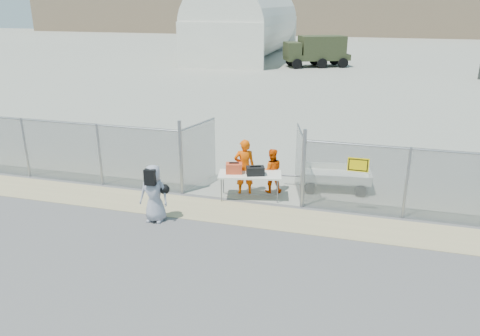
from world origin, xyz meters
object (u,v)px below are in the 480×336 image
(security_worker_left, at_px, (244,167))
(utility_trailer, at_px, (335,178))
(visitor, at_px, (154,193))
(security_worker_right, at_px, (271,171))
(folding_table, at_px, (250,186))

(security_worker_left, distance_m, utility_trailer, 3.19)
(security_worker_left, bearing_deg, visitor, 33.29)
(security_worker_left, height_order, security_worker_right, security_worker_left)
(security_worker_right, bearing_deg, folding_table, 34.26)
(folding_table, relative_size, security_worker_left, 1.07)
(security_worker_left, relative_size, utility_trailer, 0.62)
(folding_table, xyz_separation_m, security_worker_right, (0.56, 0.73, 0.33))
(folding_table, xyz_separation_m, security_worker_left, (-0.28, 0.36, 0.51))
(security_worker_right, relative_size, visitor, 0.88)
(folding_table, xyz_separation_m, utility_trailer, (2.59, 1.63, -0.06))
(visitor, xyz_separation_m, utility_trailer, (4.85, 3.94, -0.49))
(folding_table, bearing_deg, security_worker_left, 115.87)
(security_worker_right, xyz_separation_m, visitor, (-2.81, -3.05, 0.10))
(utility_trailer, bearing_deg, folding_table, -154.50)
(security_worker_left, bearing_deg, utility_trailer, -176.31)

